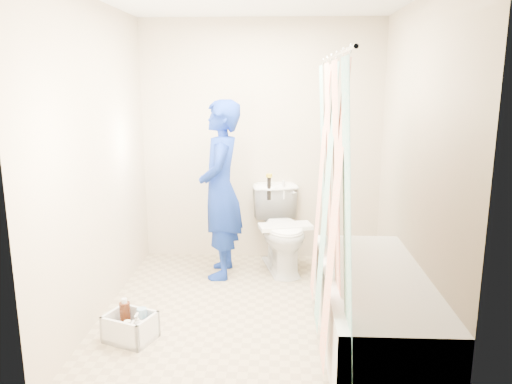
{
  "coord_description": "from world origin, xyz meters",
  "views": [
    {
      "loc": [
        0.19,
        -3.69,
        1.8
      ],
      "look_at": [
        -0.01,
        0.46,
        0.87
      ],
      "focal_mm": 35.0,
      "sensor_mm": 36.0,
      "label": 1
    }
  ],
  "objects_px": {
    "toilet": "(282,230)",
    "cleaning_caddy": "(131,328)",
    "bathtub": "(373,305)",
    "plumber": "(221,190)"
  },
  "relations": [
    {
      "from": "cleaning_caddy",
      "to": "bathtub",
      "type": "bearing_deg",
      "value": 23.88
    },
    {
      "from": "toilet",
      "to": "plumber",
      "type": "xyz_separation_m",
      "value": [
        -0.57,
        -0.17,
        0.42
      ]
    },
    {
      "from": "bathtub",
      "to": "toilet",
      "type": "bearing_deg",
      "value": 114.94
    },
    {
      "from": "toilet",
      "to": "cleaning_caddy",
      "type": "height_order",
      "value": "toilet"
    },
    {
      "from": "bathtub",
      "to": "toilet",
      "type": "xyz_separation_m",
      "value": [
        -0.63,
        1.36,
        0.13
      ]
    },
    {
      "from": "plumber",
      "to": "cleaning_caddy",
      "type": "bearing_deg",
      "value": -22.37
    },
    {
      "from": "toilet",
      "to": "plumber",
      "type": "bearing_deg",
      "value": -176.79
    },
    {
      "from": "bathtub",
      "to": "toilet",
      "type": "distance_m",
      "value": 1.51
    },
    {
      "from": "bathtub",
      "to": "toilet",
      "type": "height_order",
      "value": "toilet"
    },
    {
      "from": "bathtub",
      "to": "cleaning_caddy",
      "type": "height_order",
      "value": "bathtub"
    }
  ]
}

